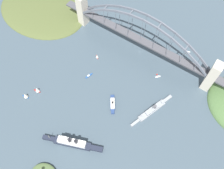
# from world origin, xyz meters

# --- Properties ---
(ground_plane) EXTENTS (1400.00, 1400.00, 0.00)m
(ground_plane) POSITION_xyz_m (0.00, 0.00, 0.00)
(ground_plane) COLOR #3D4C56
(harbor_arch_bridge) EXTENTS (285.84, 15.49, 76.32)m
(harbor_arch_bridge) POSITION_xyz_m (0.00, 0.00, 30.54)
(harbor_arch_bridge) COLOR beige
(harbor_arch_bridge) RESTS_ON ground
(headland_east_shore) EXTENTS (167.14, 128.34, 16.82)m
(headland_east_shore) POSITION_xyz_m (191.72, 16.41, 0.00)
(headland_east_shore) COLOR #4C562D
(headland_east_shore) RESTS_ON ground
(ocean_liner) EXTENTS (76.65, 35.63, 20.12)m
(ocean_liner) POSITION_xyz_m (-5.86, 177.72, 6.07)
(ocean_liner) COLOR #1E2333
(ocean_liner) RESTS_ON ground
(naval_cruiser) EXTENTS (27.25, 71.54, 17.61)m
(naval_cruiser) POSITION_xyz_m (-67.49, 79.15, 3.24)
(naval_cruiser) COLOR gray
(naval_cruiser) RESTS_ON ground
(harbor_ferry_steamer) EXTENTS (20.91, 26.59, 8.76)m
(harbor_ferry_steamer) POSITION_xyz_m (-16.61, 101.99, 2.76)
(harbor_ferry_steamer) COLOR navy
(harbor_ferry_steamer) RESTS_ON ground
(seaplane_taxiing_near_bridge) EXTENTS (9.62, 7.43, 4.85)m
(seaplane_taxiing_near_bridge) POSITION_xyz_m (-63.87, -40.47, 1.88)
(seaplane_taxiing_near_bridge) COLOR #B7B7B2
(seaplane_taxiing_near_bridge) RESTS_ON ground
(small_boat_1) EXTENTS (6.91, 6.37, 8.54)m
(small_boat_1) POSITION_xyz_m (49.51, 48.35, 3.95)
(small_boat_1) COLOR #B2231E
(small_boat_1) RESTS_ON ground
(small_boat_3) EXTENTS (10.71, 6.67, 11.99)m
(small_boat_3) POSITION_xyz_m (85.64, 146.21, 5.53)
(small_boat_3) COLOR #B2231E
(small_boat_3) RESTS_ON ground
(small_boat_4) EXTENTS (6.49, 7.01, 1.83)m
(small_boat_4) POSITION_xyz_m (-47.39, 25.03, 0.66)
(small_boat_4) COLOR silver
(small_boat_4) RESTS_ON ground
(small_boat_5) EXTENTS (4.93, 12.85, 2.36)m
(small_boat_5) POSITION_xyz_m (39.87, 83.01, 0.84)
(small_boat_5) COLOR #234C8C
(small_boat_5) RESTS_ON ground
(small_boat_6) EXTENTS (10.94, 6.62, 11.51)m
(small_boat_6) POSITION_xyz_m (93.02, 162.54, 5.30)
(small_boat_6) COLOR #234C8C
(small_boat_6) RESTS_ON ground
(channel_marker_buoy) EXTENTS (2.20, 2.20, 2.75)m
(channel_marker_buoy) POSITION_xyz_m (-44.25, 22.25, 1.12)
(channel_marker_buoy) COLOR red
(channel_marker_buoy) RESTS_ON ground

